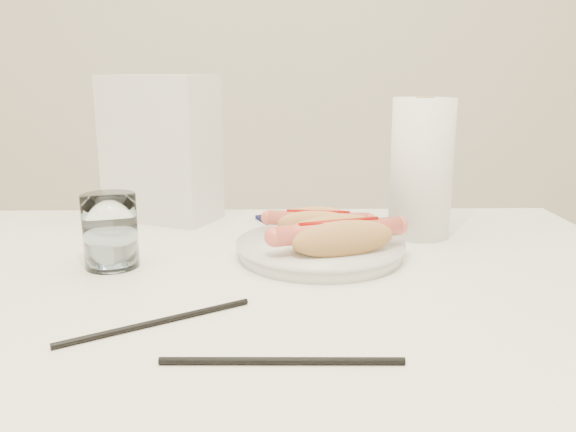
{
  "coord_description": "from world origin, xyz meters",
  "views": [
    {
      "loc": [
        0.04,
        -0.78,
        1.03
      ],
      "look_at": [
        0.06,
        0.06,
        0.82
      ],
      "focal_mm": 36.55,
      "sensor_mm": 36.0,
      "label": 1
    }
  ],
  "objects_px": {
    "hotdog_left": "(318,223)",
    "water_glass": "(110,231)",
    "hotdog_right": "(339,237)",
    "paper_towel_roll": "(421,168)",
    "napkin_box": "(161,149)",
    "table": "(248,314)",
    "plate": "(320,250)"
  },
  "relations": [
    {
      "from": "plate",
      "to": "water_glass",
      "type": "xyz_separation_m",
      "value": [
        -0.31,
        -0.04,
        0.04
      ]
    },
    {
      "from": "table",
      "to": "napkin_box",
      "type": "xyz_separation_m",
      "value": [
        -0.18,
        0.33,
        0.2
      ]
    },
    {
      "from": "hotdog_left",
      "to": "plate",
      "type": "bearing_deg",
      "value": -82.29
    },
    {
      "from": "table",
      "to": "plate",
      "type": "height_order",
      "value": "plate"
    },
    {
      "from": "hotdog_left",
      "to": "paper_towel_roll",
      "type": "xyz_separation_m",
      "value": [
        0.18,
        0.07,
        0.08
      ]
    },
    {
      "from": "plate",
      "to": "paper_towel_roll",
      "type": "bearing_deg",
      "value": 33.15
    },
    {
      "from": "table",
      "to": "water_glass",
      "type": "relative_size",
      "value": 11.12
    },
    {
      "from": "water_glass",
      "to": "napkin_box",
      "type": "height_order",
      "value": "napkin_box"
    },
    {
      "from": "plate",
      "to": "paper_towel_roll",
      "type": "distance_m",
      "value": 0.24
    },
    {
      "from": "napkin_box",
      "to": "plate",
      "type": "bearing_deg",
      "value": -16.27
    },
    {
      "from": "plate",
      "to": "table",
      "type": "bearing_deg",
      "value": -143.34
    },
    {
      "from": "hotdog_right",
      "to": "table",
      "type": "bearing_deg",
      "value": 177.12
    },
    {
      "from": "hotdog_left",
      "to": "paper_towel_roll",
      "type": "distance_m",
      "value": 0.21
    },
    {
      "from": "plate",
      "to": "hotdog_left",
      "type": "distance_m",
      "value": 0.06
    },
    {
      "from": "hotdog_right",
      "to": "hotdog_left",
      "type": "bearing_deg",
      "value": 86.47
    },
    {
      "from": "napkin_box",
      "to": "paper_towel_roll",
      "type": "xyz_separation_m",
      "value": [
        0.47,
        -0.13,
        -0.02
      ]
    },
    {
      "from": "table",
      "to": "hotdog_left",
      "type": "xyz_separation_m",
      "value": [
        0.11,
        0.13,
        0.1
      ]
    },
    {
      "from": "paper_towel_roll",
      "to": "hotdog_left",
      "type": "bearing_deg",
      "value": -159.01
    },
    {
      "from": "paper_towel_roll",
      "to": "napkin_box",
      "type": "bearing_deg",
      "value": 164.25
    },
    {
      "from": "plate",
      "to": "hotdog_right",
      "type": "xyz_separation_m",
      "value": [
        0.02,
        -0.05,
        0.04
      ]
    },
    {
      "from": "hotdog_left",
      "to": "water_glass",
      "type": "height_order",
      "value": "water_glass"
    },
    {
      "from": "plate",
      "to": "paper_towel_roll",
      "type": "height_order",
      "value": "paper_towel_roll"
    },
    {
      "from": "hotdog_left",
      "to": "water_glass",
      "type": "xyz_separation_m",
      "value": [
        -0.31,
        -0.09,
        0.01
      ]
    },
    {
      "from": "hotdog_left",
      "to": "napkin_box",
      "type": "relative_size",
      "value": 0.6
    },
    {
      "from": "hotdog_right",
      "to": "napkin_box",
      "type": "xyz_separation_m",
      "value": [
        -0.31,
        0.3,
        0.09
      ]
    },
    {
      "from": "napkin_box",
      "to": "water_glass",
      "type": "bearing_deg",
      "value": -69.71
    },
    {
      "from": "table",
      "to": "hotdog_right",
      "type": "bearing_deg",
      "value": 14.18
    },
    {
      "from": "water_glass",
      "to": "paper_towel_roll",
      "type": "distance_m",
      "value": 0.52
    },
    {
      "from": "hotdog_right",
      "to": "paper_towel_roll",
      "type": "xyz_separation_m",
      "value": [
        0.16,
        0.17,
        0.07
      ]
    },
    {
      "from": "table",
      "to": "napkin_box",
      "type": "distance_m",
      "value": 0.42
    },
    {
      "from": "table",
      "to": "hotdog_right",
      "type": "distance_m",
      "value": 0.17
    },
    {
      "from": "table",
      "to": "hotdog_left",
      "type": "height_order",
      "value": "hotdog_left"
    }
  ]
}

